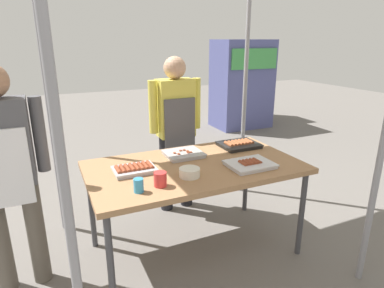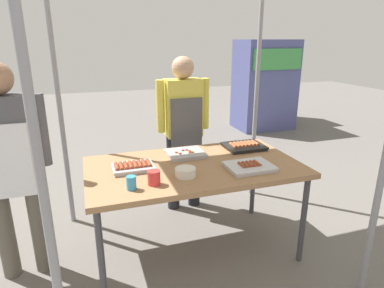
{
  "view_description": "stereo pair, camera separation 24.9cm",
  "coord_description": "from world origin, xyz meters",
  "px_view_note": "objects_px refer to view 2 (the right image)",
  "views": [
    {
      "loc": [
        -0.98,
        -2.11,
        1.66
      ],
      "look_at": [
        0.0,
        0.05,
        0.9
      ],
      "focal_mm": 30.81,
      "sensor_mm": 36.0,
      "label": 1
    },
    {
      "loc": [
        -0.75,
        -2.2,
        1.66
      ],
      "look_at": [
        0.0,
        0.05,
        0.9
      ],
      "focal_mm": 30.81,
      "sensor_mm": 36.0,
      "label": 2
    }
  ],
  "objects_px": {
    "stall_table": "(194,171)",
    "vendor_woman": "(183,123)",
    "neighbor_stall_right": "(264,81)",
    "tray_spring_rolls": "(244,146)",
    "drink_cup_by_wok": "(131,183)",
    "drink_cup_near_edge": "(154,178)",
    "neighbor_stall_left": "(265,85)",
    "customer_nearby": "(10,158)",
    "tray_meat_skewers": "(186,154)",
    "condiment_bowl": "(185,172)",
    "tray_grilled_sausages": "(133,167)",
    "tray_pork_links": "(249,166)"
  },
  "relations": [
    {
      "from": "neighbor_stall_left",
      "to": "neighbor_stall_right",
      "type": "bearing_deg",
      "value": 60.56
    },
    {
      "from": "neighbor_stall_left",
      "to": "neighbor_stall_right",
      "type": "relative_size",
      "value": 1.02
    },
    {
      "from": "tray_spring_rolls",
      "to": "customer_nearby",
      "type": "bearing_deg",
      "value": -176.79
    },
    {
      "from": "drink_cup_by_wok",
      "to": "tray_grilled_sausages",
      "type": "bearing_deg",
      "value": 79.73
    },
    {
      "from": "drink_cup_near_edge",
      "to": "vendor_woman",
      "type": "height_order",
      "value": "vendor_woman"
    },
    {
      "from": "tray_spring_rolls",
      "to": "customer_nearby",
      "type": "height_order",
      "value": "customer_nearby"
    },
    {
      "from": "tray_spring_rolls",
      "to": "tray_pork_links",
      "type": "bearing_deg",
      "value": -112.34
    },
    {
      "from": "tray_spring_rolls",
      "to": "drink_cup_near_edge",
      "type": "height_order",
      "value": "drink_cup_near_edge"
    },
    {
      "from": "customer_nearby",
      "to": "drink_cup_by_wok",
      "type": "bearing_deg",
      "value": -29.25
    },
    {
      "from": "tray_grilled_sausages",
      "to": "neighbor_stall_left",
      "type": "distance_m",
      "value": 4.42
    },
    {
      "from": "tray_meat_skewers",
      "to": "vendor_woman",
      "type": "height_order",
      "value": "vendor_woman"
    },
    {
      "from": "tray_pork_links",
      "to": "tray_spring_rolls",
      "type": "xyz_separation_m",
      "value": [
        0.18,
        0.44,
        0.0
      ]
    },
    {
      "from": "tray_spring_rolls",
      "to": "neighbor_stall_right",
      "type": "distance_m",
      "value": 4.4
    },
    {
      "from": "vendor_woman",
      "to": "customer_nearby",
      "type": "relative_size",
      "value": 0.99
    },
    {
      "from": "stall_table",
      "to": "drink_cup_near_edge",
      "type": "xyz_separation_m",
      "value": [
        -0.36,
        -0.25,
        0.1
      ]
    },
    {
      "from": "tray_spring_rolls",
      "to": "drink_cup_by_wok",
      "type": "height_order",
      "value": "drink_cup_by_wok"
    },
    {
      "from": "tray_pork_links",
      "to": "customer_nearby",
      "type": "bearing_deg",
      "value": 168.07
    },
    {
      "from": "tray_meat_skewers",
      "to": "condiment_bowl",
      "type": "height_order",
      "value": "condiment_bowl"
    },
    {
      "from": "stall_table",
      "to": "vendor_woman",
      "type": "height_order",
      "value": "vendor_woman"
    },
    {
      "from": "customer_nearby",
      "to": "neighbor_stall_left",
      "type": "distance_m",
      "value": 4.94
    },
    {
      "from": "tray_meat_skewers",
      "to": "customer_nearby",
      "type": "bearing_deg",
      "value": -176.32
    },
    {
      "from": "stall_table",
      "to": "customer_nearby",
      "type": "relative_size",
      "value": 1.04
    },
    {
      "from": "tray_grilled_sausages",
      "to": "neighbor_stall_right",
      "type": "relative_size",
      "value": 0.18
    },
    {
      "from": "stall_table",
      "to": "customer_nearby",
      "type": "distance_m",
      "value": 1.28
    },
    {
      "from": "tray_grilled_sausages",
      "to": "stall_table",
      "type": "bearing_deg",
      "value": -6.06
    },
    {
      "from": "neighbor_stall_right",
      "to": "tray_grilled_sausages",
      "type": "bearing_deg",
      "value": -130.63
    },
    {
      "from": "tray_meat_skewers",
      "to": "tray_pork_links",
      "type": "relative_size",
      "value": 0.89
    },
    {
      "from": "drink_cup_by_wok",
      "to": "customer_nearby",
      "type": "xyz_separation_m",
      "value": [
        -0.74,
        0.42,
        0.11
      ]
    },
    {
      "from": "tray_pork_links",
      "to": "neighbor_stall_right",
      "type": "relative_size",
      "value": 0.21
    },
    {
      "from": "customer_nearby",
      "to": "neighbor_stall_left",
      "type": "relative_size",
      "value": 0.93
    },
    {
      "from": "tray_meat_skewers",
      "to": "neighbor_stall_left",
      "type": "bearing_deg",
      "value": 50.74
    },
    {
      "from": "tray_meat_skewers",
      "to": "vendor_woman",
      "type": "bearing_deg",
      "value": 75.25
    },
    {
      "from": "neighbor_stall_right",
      "to": "tray_spring_rolls",
      "type": "bearing_deg",
      "value": -122.36
    },
    {
      "from": "tray_grilled_sausages",
      "to": "neighbor_stall_left",
      "type": "relative_size",
      "value": 0.18
    },
    {
      "from": "customer_nearby",
      "to": "vendor_woman",
      "type": "bearing_deg",
      "value": 23.46
    },
    {
      "from": "vendor_woman",
      "to": "drink_cup_by_wok",
      "type": "bearing_deg",
      "value": 57.29
    },
    {
      "from": "drink_cup_by_wok",
      "to": "drink_cup_near_edge",
      "type": "bearing_deg",
      "value": 10.08
    },
    {
      "from": "tray_meat_skewers",
      "to": "tray_pork_links",
      "type": "xyz_separation_m",
      "value": [
        0.35,
        -0.42,
        0.0
      ]
    },
    {
      "from": "customer_nearby",
      "to": "neighbor_stall_left",
      "type": "height_order",
      "value": "neighbor_stall_left"
    },
    {
      "from": "tray_pork_links",
      "to": "tray_spring_rolls",
      "type": "distance_m",
      "value": 0.48
    },
    {
      "from": "stall_table",
      "to": "tray_meat_skewers",
      "type": "distance_m",
      "value": 0.23
    },
    {
      "from": "drink_cup_near_edge",
      "to": "drink_cup_by_wok",
      "type": "height_order",
      "value": "drink_cup_near_edge"
    },
    {
      "from": "tray_grilled_sausages",
      "to": "neighbor_stall_left",
      "type": "xyz_separation_m",
      "value": [
        2.99,
        3.26,
        0.06
      ]
    },
    {
      "from": "tray_pork_links",
      "to": "vendor_woman",
      "type": "bearing_deg",
      "value": 102.87
    },
    {
      "from": "condiment_bowl",
      "to": "vendor_woman",
      "type": "relative_size",
      "value": 0.1
    },
    {
      "from": "tray_pork_links",
      "to": "drink_cup_near_edge",
      "type": "relative_size",
      "value": 3.51
    },
    {
      "from": "stall_table",
      "to": "tray_pork_links",
      "type": "distance_m",
      "value": 0.42
    },
    {
      "from": "drink_cup_by_wok",
      "to": "vendor_woman",
      "type": "distance_m",
      "value": 1.22
    },
    {
      "from": "drink_cup_near_edge",
      "to": "drink_cup_by_wok",
      "type": "relative_size",
      "value": 1.07
    },
    {
      "from": "tray_pork_links",
      "to": "neighbor_stall_left",
      "type": "height_order",
      "value": "neighbor_stall_left"
    }
  ]
}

